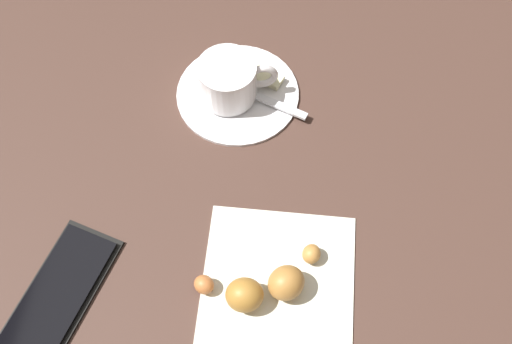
{
  "coord_description": "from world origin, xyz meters",
  "views": [
    {
      "loc": [
        0.3,
        0.04,
        0.6
      ],
      "look_at": [
        -0.0,
        -0.0,
        0.03
      ],
      "focal_mm": 42.73,
      "sensor_mm": 36.0,
      "label": 1
    }
  ],
  "objects_px": {
    "saucer": "(238,93)",
    "cell_phone": "(58,295)",
    "sugar_packet": "(260,74)",
    "croissant": "(264,286)",
    "espresso_cup": "(229,80)",
    "teaspoon": "(243,89)",
    "napkin": "(278,287)"
  },
  "relations": [
    {
      "from": "saucer",
      "to": "teaspoon",
      "type": "xyz_separation_m",
      "value": [
        -0.0,
        0.01,
        0.01
      ]
    },
    {
      "from": "saucer",
      "to": "cell_phone",
      "type": "xyz_separation_m",
      "value": [
        0.27,
        -0.14,
        0.0
      ]
    },
    {
      "from": "saucer",
      "to": "sugar_packet",
      "type": "xyz_separation_m",
      "value": [
        -0.03,
        0.02,
        0.01
      ]
    },
    {
      "from": "espresso_cup",
      "to": "saucer",
      "type": "bearing_deg",
      "value": 114.97
    },
    {
      "from": "sugar_packet",
      "to": "cell_phone",
      "type": "bearing_deg",
      "value": 81.98
    },
    {
      "from": "napkin",
      "to": "cell_phone",
      "type": "height_order",
      "value": "cell_phone"
    },
    {
      "from": "sugar_packet",
      "to": "teaspoon",
      "type": "bearing_deg",
      "value": 75.24
    },
    {
      "from": "sugar_packet",
      "to": "napkin",
      "type": "xyz_separation_m",
      "value": [
        0.25,
        0.05,
        -0.01
      ]
    },
    {
      "from": "napkin",
      "to": "sugar_packet",
      "type": "bearing_deg",
      "value": -168.7
    },
    {
      "from": "saucer",
      "to": "cell_phone",
      "type": "bearing_deg",
      "value": -27.78
    },
    {
      "from": "napkin",
      "to": "cell_phone",
      "type": "bearing_deg",
      "value": -80.0
    },
    {
      "from": "sugar_packet",
      "to": "espresso_cup",
      "type": "bearing_deg",
      "value": 63.7
    },
    {
      "from": "espresso_cup",
      "to": "sugar_packet",
      "type": "bearing_deg",
      "value": 132.39
    },
    {
      "from": "teaspoon",
      "to": "sugar_packet",
      "type": "relative_size",
      "value": 2.2
    },
    {
      "from": "espresso_cup",
      "to": "teaspoon",
      "type": "distance_m",
      "value": 0.03
    },
    {
      "from": "espresso_cup",
      "to": "cell_phone",
      "type": "height_order",
      "value": "espresso_cup"
    },
    {
      "from": "sugar_packet",
      "to": "croissant",
      "type": "xyz_separation_m",
      "value": [
        0.26,
        0.04,
        0.01
      ]
    },
    {
      "from": "saucer",
      "to": "espresso_cup",
      "type": "relative_size",
      "value": 1.59
    },
    {
      "from": "saucer",
      "to": "croissant",
      "type": "bearing_deg",
      "value": 14.67
    },
    {
      "from": "teaspoon",
      "to": "napkin",
      "type": "xyz_separation_m",
      "value": [
        0.23,
        0.07,
        -0.01
      ]
    },
    {
      "from": "espresso_cup",
      "to": "croissant",
      "type": "relative_size",
      "value": 0.72
    },
    {
      "from": "sugar_packet",
      "to": "croissant",
      "type": "height_order",
      "value": "croissant"
    },
    {
      "from": "saucer",
      "to": "napkin",
      "type": "relative_size",
      "value": 0.88
    },
    {
      "from": "sugar_packet",
      "to": "cell_phone",
      "type": "height_order",
      "value": "sugar_packet"
    },
    {
      "from": "espresso_cup",
      "to": "cell_phone",
      "type": "bearing_deg",
      "value": -26.65
    },
    {
      "from": "espresso_cup",
      "to": "croissant",
      "type": "height_order",
      "value": "espresso_cup"
    },
    {
      "from": "sugar_packet",
      "to": "croissant",
      "type": "bearing_deg",
      "value": 119.6
    },
    {
      "from": "teaspoon",
      "to": "croissant",
      "type": "height_order",
      "value": "croissant"
    },
    {
      "from": "teaspoon",
      "to": "croissant",
      "type": "relative_size",
      "value": 0.97
    },
    {
      "from": "espresso_cup",
      "to": "sugar_packet",
      "type": "height_order",
      "value": "espresso_cup"
    },
    {
      "from": "napkin",
      "to": "espresso_cup",
      "type": "bearing_deg",
      "value": -159.7
    },
    {
      "from": "napkin",
      "to": "saucer",
      "type": "bearing_deg",
      "value": -161.98
    }
  ]
}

